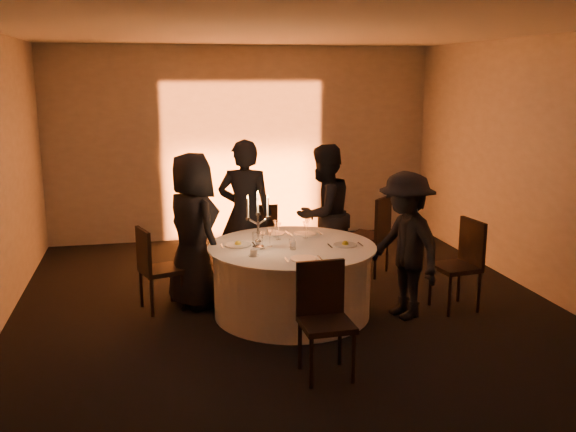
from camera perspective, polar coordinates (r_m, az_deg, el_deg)
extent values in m
plane|color=black|center=(7.09, 0.35, -8.66)|extent=(7.00, 7.00, 0.00)
plane|color=silver|center=(6.63, 0.39, 16.32)|extent=(7.00, 7.00, 0.00)
plane|color=#A29C96|center=(10.11, -4.03, 6.44)|extent=(7.00, 0.00, 7.00)
plane|color=#A29C96|center=(3.45, 13.32, -5.63)|extent=(7.00, 0.00, 7.00)
plane|color=#A29C96|center=(7.91, 22.14, 3.88)|extent=(0.00, 7.00, 7.00)
cube|color=black|center=(10.07, -3.66, -1.97)|extent=(0.25, 0.12, 0.10)
cylinder|color=black|center=(7.08, 0.35, -8.55)|extent=(0.60, 0.60, 0.03)
cylinder|color=black|center=(6.96, 0.35, -5.78)|extent=(0.20, 0.20, 0.75)
cylinder|color=white|center=(6.96, 0.35, -5.78)|extent=(1.68, 1.68, 0.75)
cylinder|color=white|center=(6.85, 0.36, -2.72)|extent=(1.80, 1.80, 0.02)
cube|color=black|center=(7.21, -11.23, -4.75)|extent=(0.52, 0.52, 0.05)
cube|color=black|center=(7.09, -12.72, -3.00)|extent=(0.17, 0.40, 0.47)
cylinder|color=black|center=(7.18, -9.35, -6.67)|extent=(0.04, 0.04, 0.44)
cylinder|color=black|center=(7.50, -10.33, -5.89)|extent=(0.04, 0.04, 0.44)
cylinder|color=black|center=(7.07, -12.02, -7.09)|extent=(0.04, 0.04, 0.44)
cylinder|color=black|center=(7.39, -12.90, -6.28)|extent=(0.04, 0.04, 0.44)
cube|color=black|center=(8.63, -2.42, -1.81)|extent=(0.40, 0.40, 0.05)
cube|color=black|center=(8.40, -2.24, -0.50)|extent=(0.39, 0.05, 0.45)
cylinder|color=black|center=(8.87, -1.51, -2.87)|extent=(0.04, 0.04, 0.42)
cylinder|color=black|center=(8.82, -3.65, -2.98)|extent=(0.04, 0.04, 0.42)
cylinder|color=black|center=(8.55, -1.11, -3.45)|extent=(0.04, 0.04, 0.42)
cylinder|color=black|center=(8.50, -3.34, -3.57)|extent=(0.04, 0.04, 0.42)
cube|color=black|center=(8.41, 7.11, -1.80)|extent=(0.64, 0.64, 0.05)
cube|color=black|center=(8.27, 8.46, -0.09)|extent=(0.34, 0.36, 0.52)
cylinder|color=black|center=(8.72, 6.43, -2.98)|extent=(0.04, 0.04, 0.49)
cylinder|color=black|center=(8.39, 5.31, -3.59)|extent=(0.04, 0.04, 0.49)
cylinder|color=black|center=(8.58, 8.78, -3.33)|extent=(0.04, 0.04, 0.49)
cylinder|color=black|center=(8.23, 7.74, -3.97)|extent=(0.04, 0.04, 0.49)
cube|color=black|center=(7.31, 14.66, -4.44)|extent=(0.49, 0.49, 0.05)
cube|color=black|center=(7.35, 16.06, -2.23)|extent=(0.10, 0.44, 0.50)
cylinder|color=black|center=(7.43, 12.53, -6.04)|extent=(0.04, 0.04, 0.47)
cylinder|color=black|center=(7.13, 14.16, -6.91)|extent=(0.04, 0.04, 0.47)
cylinder|color=black|center=(7.63, 14.93, -5.67)|extent=(0.04, 0.04, 0.47)
cylinder|color=black|center=(7.34, 16.61, -6.49)|extent=(0.04, 0.04, 0.47)
cube|color=black|center=(5.55, 3.44, -9.61)|extent=(0.44, 0.44, 0.05)
cube|color=black|center=(5.63, 2.89, -6.38)|extent=(0.43, 0.05, 0.49)
cylinder|color=black|center=(5.43, 2.09, -12.86)|extent=(0.04, 0.04, 0.46)
cylinder|color=black|center=(5.54, 5.85, -12.42)|extent=(0.04, 0.04, 0.46)
cylinder|color=black|center=(5.75, 1.06, -11.34)|extent=(0.04, 0.04, 0.46)
cylinder|color=black|center=(5.85, 4.62, -10.96)|extent=(0.04, 0.04, 0.46)
imported|color=black|center=(7.18, -8.45, -1.28)|extent=(0.88, 1.00, 1.73)
imported|color=black|center=(7.77, -3.83, 0.19)|extent=(0.76, 0.62, 1.81)
imported|color=black|center=(7.94, 3.17, 0.16)|extent=(1.06, 1.00, 1.73)
imported|color=black|center=(6.89, 10.39, -2.60)|extent=(0.84, 1.14, 1.58)
cylinder|color=white|center=(6.86, -4.47, -2.58)|extent=(0.28, 0.28, 0.01)
cube|color=#B6B6BA|center=(6.84, -5.88, -2.66)|extent=(0.01, 0.17, 0.01)
cube|color=#B6B6BA|center=(6.89, -3.06, -2.51)|extent=(0.02, 0.17, 0.01)
sphere|color=yellow|center=(6.85, -4.47, -2.24)|extent=(0.07, 0.07, 0.07)
cylinder|color=white|center=(7.34, -1.38, -1.55)|extent=(0.27, 0.27, 0.01)
cube|color=#B6B6BA|center=(7.31, -2.69, -1.63)|extent=(0.02, 0.17, 0.01)
cube|color=#B6B6BA|center=(7.37, -0.08, -1.49)|extent=(0.02, 0.17, 0.01)
cylinder|color=white|center=(7.33, 1.53, -1.58)|extent=(0.25, 0.25, 0.01)
cube|color=#B6B6BA|center=(7.29, 0.23, -1.65)|extent=(0.02, 0.17, 0.01)
cube|color=#B6B6BA|center=(7.37, 2.82, -1.51)|extent=(0.02, 0.17, 0.01)
cylinder|color=white|center=(6.87, 5.11, -2.58)|extent=(0.25, 0.25, 0.01)
cube|color=#B6B6BA|center=(6.82, 3.74, -2.67)|extent=(0.02, 0.17, 0.01)
cube|color=#B6B6BA|center=(6.92, 6.45, -2.50)|extent=(0.01, 0.17, 0.01)
sphere|color=yellow|center=(6.86, 5.11, -2.24)|extent=(0.07, 0.07, 0.07)
cylinder|color=white|center=(6.34, 1.36, -3.82)|extent=(0.26, 0.26, 0.01)
cube|color=#B6B6BA|center=(6.30, -0.15, -3.92)|extent=(0.02, 0.17, 0.01)
cube|color=#B6B6BA|center=(6.38, 2.85, -3.73)|extent=(0.02, 0.17, 0.01)
cylinder|color=white|center=(6.47, -3.05, -3.51)|extent=(0.11, 0.11, 0.01)
cylinder|color=white|center=(6.46, -3.06, -3.22)|extent=(0.07, 0.07, 0.06)
cylinder|color=silver|center=(6.76, -2.66, -2.77)|extent=(0.12, 0.12, 0.02)
sphere|color=silver|center=(6.74, -2.66, -2.30)|extent=(0.07, 0.07, 0.07)
cylinder|color=silver|center=(6.71, -2.67, -1.27)|extent=(0.02, 0.02, 0.33)
cylinder|color=silver|center=(6.67, -2.69, 0.20)|extent=(0.05, 0.05, 0.03)
cylinder|color=white|center=(6.65, -2.70, 1.13)|extent=(0.02, 0.02, 0.21)
cone|color=orange|center=(6.63, -2.71, 2.19)|extent=(0.02, 0.02, 0.03)
cylinder|color=silver|center=(6.68, -3.13, -0.50)|extent=(0.12, 0.02, 0.08)
cylinder|color=silver|center=(6.67, -3.58, -0.24)|extent=(0.05, 0.05, 0.03)
cylinder|color=white|center=(6.64, -3.59, 0.69)|extent=(0.02, 0.02, 0.21)
cone|color=orange|center=(6.62, -3.61, 1.74)|extent=(0.02, 0.02, 0.03)
cylinder|color=silver|center=(6.70, -2.24, -0.46)|extent=(0.12, 0.02, 0.08)
cylinder|color=silver|center=(6.70, -1.80, -0.15)|extent=(0.05, 0.05, 0.03)
cylinder|color=white|center=(6.68, -1.80, 0.77)|extent=(0.02, 0.02, 0.21)
cone|color=orange|center=(6.65, -1.81, 1.82)|extent=(0.02, 0.02, 0.03)
cylinder|color=white|center=(7.10, -0.85, -2.08)|extent=(0.06, 0.06, 0.01)
cylinder|color=white|center=(7.08, -0.86, -1.67)|extent=(0.01, 0.01, 0.10)
cone|color=white|center=(7.06, -0.86, -0.96)|extent=(0.07, 0.07, 0.09)
cylinder|color=white|center=(7.21, -1.11, -1.84)|extent=(0.06, 0.06, 0.01)
cylinder|color=white|center=(7.20, -1.11, -1.44)|extent=(0.01, 0.01, 0.10)
cone|color=white|center=(7.18, -1.12, -0.74)|extent=(0.07, 0.07, 0.09)
cylinder|color=white|center=(6.72, -2.31, -2.92)|extent=(0.06, 0.06, 0.01)
cylinder|color=white|center=(6.70, -2.32, -2.49)|extent=(0.01, 0.01, 0.10)
cone|color=white|center=(6.68, -2.32, -1.75)|extent=(0.07, 0.07, 0.09)
cylinder|color=white|center=(6.81, -1.62, -2.70)|extent=(0.06, 0.06, 0.01)
cylinder|color=white|center=(6.80, -1.62, -2.28)|extent=(0.01, 0.01, 0.10)
cone|color=white|center=(6.77, -1.63, -1.54)|extent=(0.07, 0.07, 0.09)
cylinder|color=white|center=(7.15, 1.55, -1.97)|extent=(0.06, 0.06, 0.01)
cylinder|color=white|center=(7.14, 1.55, -1.56)|extent=(0.01, 0.01, 0.10)
cone|color=white|center=(7.12, 1.56, -0.86)|extent=(0.07, 0.07, 0.09)
cylinder|color=white|center=(7.29, 1.74, -1.69)|extent=(0.06, 0.06, 0.01)
cylinder|color=white|center=(7.28, 1.74, -1.29)|extent=(0.01, 0.01, 0.10)
cone|color=white|center=(7.26, 1.75, -0.60)|extent=(0.07, 0.07, 0.09)
cylinder|color=white|center=(6.68, 0.44, -2.63)|extent=(0.07, 0.07, 0.09)
cylinder|color=white|center=(7.07, -2.92, -1.80)|extent=(0.07, 0.07, 0.09)
cylinder|color=white|center=(6.77, 0.35, -2.43)|extent=(0.07, 0.07, 0.09)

